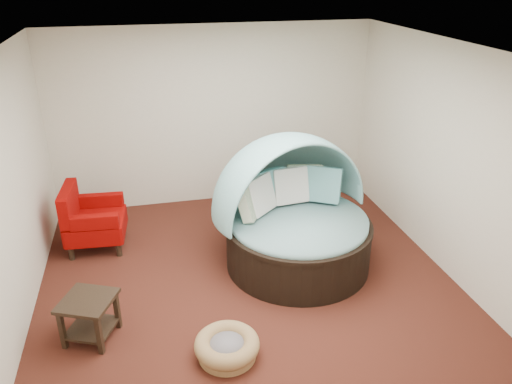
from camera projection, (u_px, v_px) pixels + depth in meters
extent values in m
plane|color=#491C14|center=(248.00, 282.00, 6.17)|extent=(5.00, 5.00, 0.00)
plane|color=beige|center=(214.00, 117.00, 7.79)|extent=(5.00, 0.00, 5.00)
plane|color=beige|center=(326.00, 320.00, 3.38)|extent=(5.00, 0.00, 5.00)
plane|color=beige|center=(8.00, 200.00, 5.07)|extent=(0.00, 5.00, 5.00)
plane|color=beige|center=(447.00, 160.00, 6.10)|extent=(0.00, 5.00, 5.00)
plane|color=white|center=(246.00, 50.00, 5.00)|extent=(5.00, 5.00, 0.00)
cylinder|color=black|center=(298.00, 245.00, 6.43)|extent=(2.25, 2.25, 0.56)
cylinder|color=black|center=(299.00, 225.00, 6.30)|extent=(2.28, 2.28, 0.05)
cylinder|color=#81B6B7|center=(299.00, 222.00, 6.29)|extent=(2.13, 2.13, 0.12)
cube|color=#365D47|center=(249.00, 199.00, 6.19)|extent=(0.47, 0.54, 0.49)
cube|color=silver|center=(259.00, 195.00, 6.29)|extent=(0.53, 0.51, 0.49)
cube|color=#5FA1A6|center=(270.00, 188.00, 6.50)|extent=(0.54, 0.44, 0.49)
cube|color=silver|center=(290.00, 186.00, 6.56)|extent=(0.50, 0.32, 0.49)
cube|color=#365D47|center=(305.00, 182.00, 6.67)|extent=(0.51, 0.36, 0.49)
cube|color=#5FA1A6|center=(323.00, 184.00, 6.59)|extent=(0.54, 0.46, 0.49)
cylinder|color=olive|center=(227.00, 353.00, 5.00)|extent=(0.70, 0.70, 0.07)
torus|color=olive|center=(227.00, 345.00, 4.96)|extent=(0.80, 0.80, 0.17)
cylinder|color=slate|center=(227.00, 346.00, 4.97)|extent=(0.47, 0.47, 0.10)
cylinder|color=black|center=(71.00, 253.00, 6.61)|extent=(0.08, 0.08, 0.19)
cylinder|color=black|center=(79.00, 231.00, 7.16)|extent=(0.08, 0.08, 0.19)
cylinder|color=black|center=(119.00, 250.00, 6.69)|extent=(0.08, 0.08, 0.19)
cylinder|color=black|center=(123.00, 228.00, 7.25)|extent=(0.08, 0.08, 0.19)
cube|color=#7E0002|center=(96.00, 226.00, 6.83)|extent=(0.83, 0.83, 0.27)
cube|color=#7E0002|center=(69.00, 204.00, 6.64)|extent=(0.20, 0.78, 0.45)
cube|color=#7E0002|center=(95.00, 222.00, 6.45)|extent=(0.62, 0.17, 0.19)
cube|color=#7E0002|center=(101.00, 200.00, 7.04)|extent=(0.62, 0.17, 0.19)
cube|color=black|center=(87.00, 301.00, 5.08)|extent=(0.67, 0.67, 0.04)
cube|color=black|center=(92.00, 328.00, 5.22)|extent=(0.59, 0.59, 0.03)
cube|color=black|center=(62.00, 330.00, 5.03)|extent=(0.07, 0.07, 0.45)
cube|color=black|center=(82.00, 306.00, 5.39)|extent=(0.07, 0.07, 0.45)
cube|color=black|center=(99.00, 336.00, 4.96)|extent=(0.07, 0.07, 0.45)
cube|color=black|center=(117.00, 310.00, 5.32)|extent=(0.07, 0.07, 0.45)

